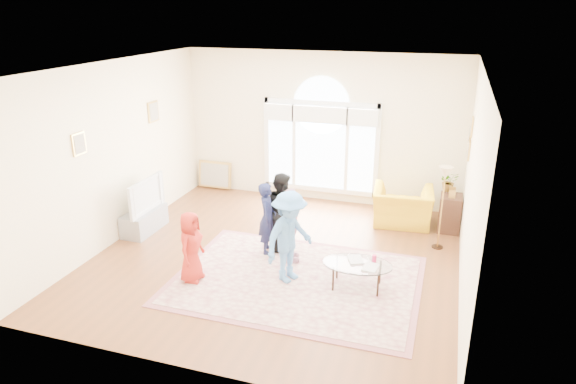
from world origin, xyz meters
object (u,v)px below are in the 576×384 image
(tv_console, at_px, (144,221))
(television, at_px, (142,195))
(armchair, at_px, (402,207))
(coffee_table, at_px, (357,265))
(area_rug, at_px, (296,280))

(tv_console, relative_size, television, 0.91)
(television, bearing_deg, tv_console, 180.00)
(television, xyz_separation_m, armchair, (4.63, 1.83, -0.37))
(coffee_table, bearing_deg, armchair, 78.15)
(area_rug, xyz_separation_m, armchair, (1.33, 2.76, 0.36))
(coffee_table, bearing_deg, television, 165.01)
(area_rug, height_order, tv_console, tv_console)
(tv_console, distance_m, armchair, 4.99)
(coffee_table, xyz_separation_m, armchair, (0.39, 2.69, -0.03))
(tv_console, distance_m, television, 0.53)
(area_rug, bearing_deg, television, 164.41)
(area_rug, relative_size, television, 3.27)
(tv_console, xyz_separation_m, television, (0.01, 0.00, 0.53))
(tv_console, bearing_deg, armchair, 21.58)
(tv_console, height_order, armchair, armchair)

